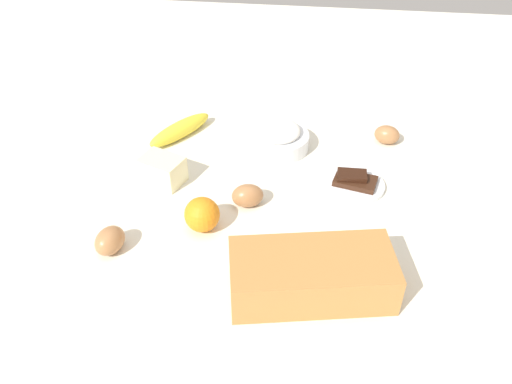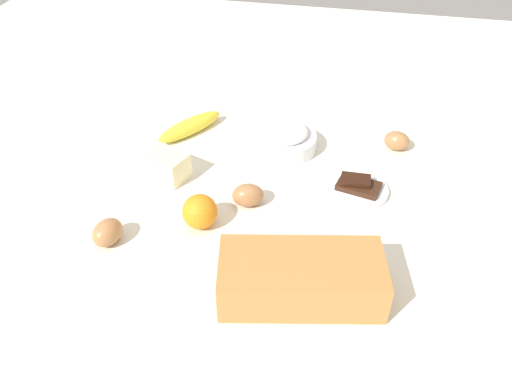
{
  "view_description": "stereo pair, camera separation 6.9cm",
  "coord_description": "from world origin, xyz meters",
  "px_view_note": "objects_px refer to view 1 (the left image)",
  "views": [
    {
      "loc": [
        -0.1,
        0.85,
        0.72
      ],
      "look_at": [
        0.0,
        0.0,
        0.04
      ],
      "focal_mm": 37.5,
      "sensor_mm": 36.0,
      "label": 1
    },
    {
      "loc": [
        -0.17,
        0.83,
        0.72
      ],
      "look_at": [
        0.0,
        0.0,
        0.04
      ],
      "focal_mm": 37.5,
      "sensor_mm": 36.0,
      "label": 2
    }
  ],
  "objects_px": {
    "loaf_pan": "(312,274)",
    "chocolate_plate": "(354,183)",
    "egg_near_butter": "(387,135)",
    "banana": "(180,130)",
    "egg_loose": "(110,241)",
    "butter_block": "(163,170)",
    "orange_fruit": "(202,215)",
    "flour_bowl": "(278,137)",
    "egg_beside_bowl": "(248,196)"
  },
  "relations": [
    {
      "from": "banana",
      "to": "egg_beside_bowl",
      "type": "height_order",
      "value": "egg_beside_bowl"
    },
    {
      "from": "flour_bowl",
      "to": "egg_beside_bowl",
      "type": "xyz_separation_m",
      "value": [
        0.04,
        0.22,
        -0.01
      ]
    },
    {
      "from": "butter_block",
      "to": "egg_near_butter",
      "type": "relative_size",
      "value": 1.48
    },
    {
      "from": "flour_bowl",
      "to": "banana",
      "type": "bearing_deg",
      "value": -4.78
    },
    {
      "from": "butter_block",
      "to": "egg_loose",
      "type": "bearing_deg",
      "value": 79.08
    },
    {
      "from": "banana",
      "to": "loaf_pan",
      "type": "bearing_deg",
      "value": 126.57
    },
    {
      "from": "butter_block",
      "to": "orange_fruit",
      "type": "bearing_deg",
      "value": 129.79
    },
    {
      "from": "flour_bowl",
      "to": "chocolate_plate",
      "type": "xyz_separation_m",
      "value": [
        -0.18,
        0.13,
        -0.02
      ]
    },
    {
      "from": "orange_fruit",
      "to": "chocolate_plate",
      "type": "height_order",
      "value": "orange_fruit"
    },
    {
      "from": "egg_loose",
      "to": "chocolate_plate",
      "type": "relative_size",
      "value": 0.51
    },
    {
      "from": "egg_near_butter",
      "to": "orange_fruit",
      "type": "bearing_deg",
      "value": 43.01
    },
    {
      "from": "butter_block",
      "to": "banana",
      "type": "bearing_deg",
      "value": -88.56
    },
    {
      "from": "flour_bowl",
      "to": "chocolate_plate",
      "type": "bearing_deg",
      "value": 143.96
    },
    {
      "from": "loaf_pan",
      "to": "chocolate_plate",
      "type": "relative_size",
      "value": 2.3
    },
    {
      "from": "butter_block",
      "to": "chocolate_plate",
      "type": "xyz_separation_m",
      "value": [
        -0.42,
        -0.03,
        -0.02
      ]
    },
    {
      "from": "butter_block",
      "to": "egg_loose",
      "type": "height_order",
      "value": "butter_block"
    },
    {
      "from": "egg_beside_bowl",
      "to": "banana",
      "type": "bearing_deg",
      "value": -50.24
    },
    {
      "from": "banana",
      "to": "chocolate_plate",
      "type": "distance_m",
      "value": 0.45
    },
    {
      "from": "banana",
      "to": "flour_bowl",
      "type": "bearing_deg",
      "value": 175.22
    },
    {
      "from": "egg_near_butter",
      "to": "egg_loose",
      "type": "relative_size",
      "value": 0.91
    },
    {
      "from": "butter_block",
      "to": "egg_near_butter",
      "type": "xyz_separation_m",
      "value": [
        -0.5,
        -0.22,
        -0.01
      ]
    },
    {
      "from": "egg_near_butter",
      "to": "egg_beside_bowl",
      "type": "bearing_deg",
      "value": 42.14
    },
    {
      "from": "orange_fruit",
      "to": "egg_near_butter",
      "type": "bearing_deg",
      "value": -136.99
    },
    {
      "from": "butter_block",
      "to": "egg_near_butter",
      "type": "height_order",
      "value": "butter_block"
    },
    {
      "from": "banana",
      "to": "butter_block",
      "type": "relative_size",
      "value": 2.11
    },
    {
      "from": "banana",
      "to": "egg_loose",
      "type": "bearing_deg",
      "value": 84.58
    },
    {
      "from": "chocolate_plate",
      "to": "egg_near_butter",
      "type": "bearing_deg",
      "value": -113.38
    },
    {
      "from": "egg_near_butter",
      "to": "flour_bowl",
      "type": "bearing_deg",
      "value": 11.73
    },
    {
      "from": "egg_loose",
      "to": "butter_block",
      "type": "bearing_deg",
      "value": -100.92
    },
    {
      "from": "orange_fruit",
      "to": "egg_loose",
      "type": "bearing_deg",
      "value": 27.33
    },
    {
      "from": "egg_near_butter",
      "to": "chocolate_plate",
      "type": "bearing_deg",
      "value": 66.62
    },
    {
      "from": "loaf_pan",
      "to": "chocolate_plate",
      "type": "height_order",
      "value": "loaf_pan"
    },
    {
      "from": "egg_beside_bowl",
      "to": "chocolate_plate",
      "type": "xyz_separation_m",
      "value": [
        -0.22,
        -0.09,
        -0.01
      ]
    },
    {
      "from": "orange_fruit",
      "to": "egg_loose",
      "type": "xyz_separation_m",
      "value": [
        0.16,
        0.08,
        -0.01
      ]
    },
    {
      "from": "orange_fruit",
      "to": "egg_loose",
      "type": "distance_m",
      "value": 0.18
    },
    {
      "from": "banana",
      "to": "butter_block",
      "type": "xyz_separation_m",
      "value": [
        -0.0,
        0.18,
        0.01
      ]
    },
    {
      "from": "banana",
      "to": "orange_fruit",
      "type": "distance_m",
      "value": 0.35
    },
    {
      "from": "egg_near_butter",
      "to": "banana",
      "type": "bearing_deg",
      "value": 3.83
    },
    {
      "from": "loaf_pan",
      "to": "flour_bowl",
      "type": "height_order",
      "value": "loaf_pan"
    },
    {
      "from": "orange_fruit",
      "to": "banana",
      "type": "bearing_deg",
      "value": -69.36
    },
    {
      "from": "egg_near_butter",
      "to": "egg_beside_bowl",
      "type": "height_order",
      "value": "egg_beside_bowl"
    },
    {
      "from": "egg_beside_bowl",
      "to": "egg_loose",
      "type": "relative_size",
      "value": 1.0
    },
    {
      "from": "orange_fruit",
      "to": "butter_block",
      "type": "relative_size",
      "value": 0.78
    },
    {
      "from": "orange_fruit",
      "to": "egg_beside_bowl",
      "type": "relative_size",
      "value": 1.06
    },
    {
      "from": "loaf_pan",
      "to": "chocolate_plate",
      "type": "xyz_separation_m",
      "value": [
        -0.08,
        -0.31,
        -0.03
      ]
    },
    {
      "from": "loaf_pan",
      "to": "flour_bowl",
      "type": "relative_size",
      "value": 2.01
    },
    {
      "from": "loaf_pan",
      "to": "egg_beside_bowl",
      "type": "height_order",
      "value": "loaf_pan"
    },
    {
      "from": "butter_block",
      "to": "egg_loose",
      "type": "relative_size",
      "value": 1.35
    },
    {
      "from": "flour_bowl",
      "to": "egg_near_butter",
      "type": "relative_size",
      "value": 2.46
    },
    {
      "from": "orange_fruit",
      "to": "egg_beside_bowl",
      "type": "xyz_separation_m",
      "value": [
        -0.08,
        -0.08,
        -0.01
      ]
    }
  ]
}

